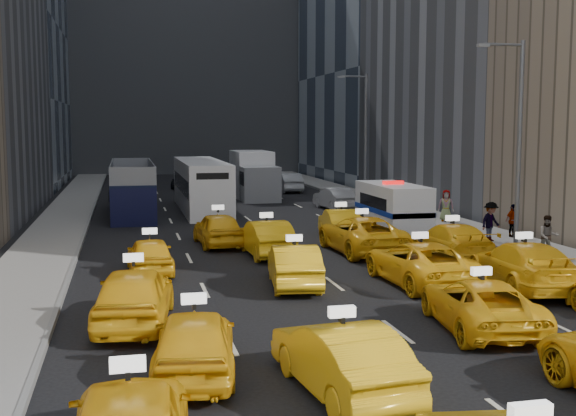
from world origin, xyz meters
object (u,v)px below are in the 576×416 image
object	(u,v)px
nypd_van	(393,207)
city_bus	(201,186)
box_truck	(254,175)
double_decker	(132,189)

from	to	relation	value
nypd_van	city_bus	bearing A→B (deg)	123.68
box_truck	nypd_van	bearing A→B (deg)	-78.90
double_decker	box_truck	size ratio (longest dim) A/B	1.41
double_decker	box_truck	bearing A→B (deg)	41.61
nypd_van	double_decker	distance (m)	16.23
nypd_van	city_bus	xyz separation A→B (m)	(-9.11, 10.37, 0.45)
nypd_van	double_decker	size ratio (longest dim) A/B	0.56
box_truck	double_decker	bearing A→B (deg)	-140.47
box_truck	city_bus	bearing A→B (deg)	-126.90
nypd_van	double_decker	xyz separation A→B (m)	(-13.48, 9.03, 0.43)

